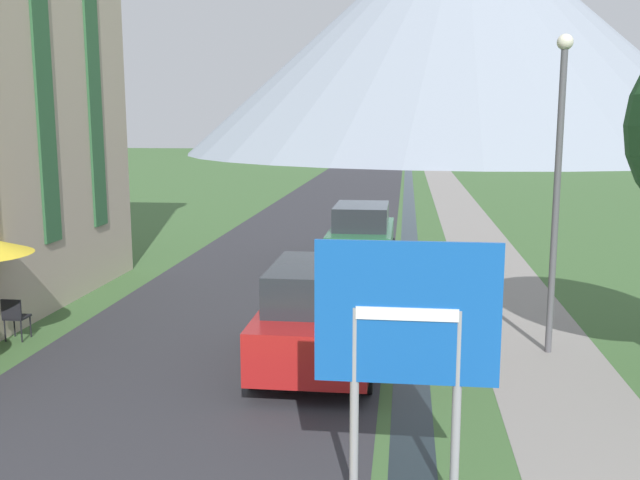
{
  "coord_description": "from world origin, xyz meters",
  "views": [
    {
      "loc": [
        1.05,
        -2.75,
        4.27
      ],
      "look_at": [
        -0.5,
        10.0,
        2.09
      ],
      "focal_mm": 40.0,
      "sensor_mm": 36.0,
      "label": 1
    }
  ],
  "objects_px": {
    "parked_car_far": "(362,235)",
    "parked_car_near": "(320,314)",
    "streetlamp": "(558,171)",
    "cafe_chair_far_left": "(15,315)",
    "road_sign": "(406,335)"
  },
  "relations": [
    {
      "from": "parked_car_near",
      "to": "cafe_chair_far_left",
      "type": "relative_size",
      "value": 5.02
    },
    {
      "from": "streetlamp",
      "to": "parked_car_far",
      "type": "bearing_deg",
      "value": 117.59
    },
    {
      "from": "cafe_chair_far_left",
      "to": "streetlamp",
      "type": "xyz_separation_m",
      "value": [
        10.18,
        0.54,
        2.84
      ]
    },
    {
      "from": "parked_car_near",
      "to": "parked_car_far",
      "type": "height_order",
      "value": "same"
    },
    {
      "from": "parked_car_far",
      "to": "parked_car_near",
      "type": "bearing_deg",
      "value": -91.16
    },
    {
      "from": "road_sign",
      "to": "streetlamp",
      "type": "distance_m",
      "value": 6.38
    },
    {
      "from": "road_sign",
      "to": "parked_car_near",
      "type": "height_order",
      "value": "road_sign"
    },
    {
      "from": "road_sign",
      "to": "parked_car_near",
      "type": "relative_size",
      "value": 0.7
    },
    {
      "from": "parked_car_near",
      "to": "streetlamp",
      "type": "xyz_separation_m",
      "value": [
        4.13,
        1.14,
        2.44
      ]
    },
    {
      "from": "cafe_chair_far_left",
      "to": "streetlamp",
      "type": "bearing_deg",
      "value": -11.23
    },
    {
      "from": "road_sign",
      "to": "parked_car_far",
      "type": "bearing_deg",
      "value": 95.66
    },
    {
      "from": "streetlamp",
      "to": "cafe_chair_far_left",
      "type": "bearing_deg",
      "value": -176.94
    },
    {
      "from": "parked_car_far",
      "to": "streetlamp",
      "type": "relative_size",
      "value": 0.75
    },
    {
      "from": "parked_car_far",
      "to": "cafe_chair_far_left",
      "type": "distance_m",
      "value": 10.23
    },
    {
      "from": "parked_car_near",
      "to": "parked_car_far",
      "type": "distance_m",
      "value": 8.7
    }
  ]
}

